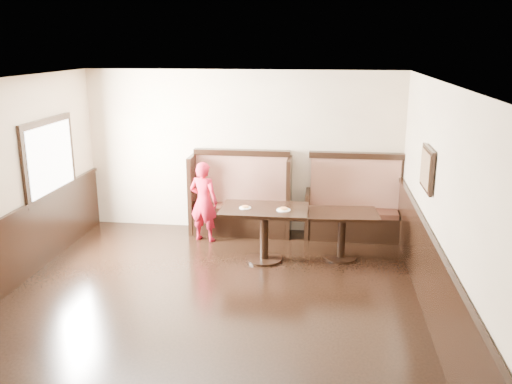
% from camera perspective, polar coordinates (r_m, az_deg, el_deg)
% --- Properties ---
extents(ground, '(7.00, 7.00, 0.00)m').
position_cam_1_polar(ground, '(6.67, -6.04, -13.63)').
color(ground, black).
rests_on(ground, ground).
extents(room_shell, '(7.00, 7.00, 7.00)m').
position_cam_1_polar(room_shell, '(6.70, -8.15, -7.23)').
color(room_shell, '#CAB792').
rests_on(room_shell, ground).
extents(booth_main, '(1.75, 0.72, 1.45)m').
position_cam_1_polar(booth_main, '(9.47, -1.58, -1.17)').
color(booth_main, black).
rests_on(booth_main, ground).
extents(booth_neighbor, '(1.65, 0.72, 1.45)m').
position_cam_1_polar(booth_neighbor, '(9.39, 10.27, -1.86)').
color(booth_neighbor, black).
rests_on(booth_neighbor, ground).
extents(table_main, '(1.31, 0.82, 0.83)m').
position_cam_1_polar(table_main, '(8.19, 0.86, -3.00)').
color(table_main, black).
rests_on(table_main, ground).
extents(table_neighbor, '(1.12, 0.78, 0.74)m').
position_cam_1_polar(table_neighbor, '(8.39, 9.04, -3.35)').
color(table_neighbor, black).
rests_on(table_neighbor, ground).
extents(child, '(0.56, 0.43, 1.36)m').
position_cam_1_polar(child, '(9.05, -5.52, -1.01)').
color(child, '#B01228').
rests_on(child, ground).
extents(pizza_plate_left, '(0.18, 0.18, 0.03)m').
position_cam_1_polar(pizza_plate_left, '(8.13, -1.15, -1.62)').
color(pizza_plate_left, white).
rests_on(pizza_plate_left, table_main).
extents(pizza_plate_right, '(0.21, 0.21, 0.04)m').
position_cam_1_polar(pizza_plate_right, '(8.04, 2.91, -1.83)').
color(pizza_plate_right, white).
rests_on(pizza_plate_right, table_main).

